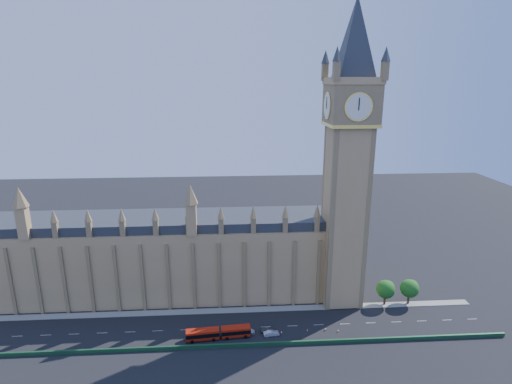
{
  "coord_description": "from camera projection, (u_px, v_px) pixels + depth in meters",
  "views": [
    {
      "loc": [
        2.41,
        -103.86,
        70.58
      ],
      "look_at": [
        9.65,
        10.0,
        39.16
      ],
      "focal_mm": 28.0,
      "sensor_mm": 36.0,
      "label": 1
    }
  ],
  "objects": [
    {
      "name": "cone_c",
      "position": [
        326.0,
        329.0,
        117.42
      ],
      "size": [
        0.59,
        0.59,
        0.78
      ],
      "rotation": [
        0.0,
        0.0,
        0.24
      ],
      "color": "black",
      "rests_on": "ground"
    },
    {
      "name": "elizabeth_tower",
      "position": [
        349.0,
        138.0,
        119.83
      ],
      "size": [
        20.59,
        20.59,
        105.0
      ],
      "color": "tan",
      "rests_on": "ground"
    },
    {
      "name": "palace_westminster",
      "position": [
        151.0,
        257.0,
        134.48
      ],
      "size": [
        120.0,
        20.0,
        28.0
      ],
      "color": "tan",
      "rests_on": "ground"
    },
    {
      "name": "cone_d",
      "position": [
        307.0,
        330.0,
        116.96
      ],
      "size": [
        0.52,
        0.52,
        0.69
      ],
      "rotation": [
        0.0,
        0.0,
        0.22
      ],
      "color": "black",
      "rests_on": "ground"
    },
    {
      "name": "ground",
      "position": [
        226.0,
        328.0,
        118.52
      ],
      "size": [
        400.0,
        400.0,
        0.0
      ],
      "primitive_type": "plane",
      "color": "black",
      "rests_on": "ground"
    },
    {
      "name": "car_grey",
      "position": [
        268.0,
        330.0,
        116.47
      ],
      "size": [
        4.56,
        2.04,
        1.52
      ],
      "primitive_type": "imported",
      "rotation": [
        0.0,
        0.0,
        1.51
      ],
      "color": "#42434A",
      "rests_on": "ground"
    },
    {
      "name": "bridge_parapet",
      "position": [
        225.0,
        346.0,
        109.71
      ],
      "size": [
        160.0,
        0.6,
        1.2
      ],
      "primitive_type": "cube",
      "color": "#1E4C2D",
      "rests_on": "ground"
    },
    {
      "name": "kerb_north",
      "position": [
        226.0,
        310.0,
        127.64
      ],
      "size": [
        160.0,
        3.0,
        0.16
      ],
      "primitive_type": "cube",
      "color": "gray",
      "rests_on": "ground"
    },
    {
      "name": "tree_east_near",
      "position": [
        386.0,
        289.0,
        129.92
      ],
      "size": [
        6.0,
        6.0,
        8.5
      ],
      "color": "#382619",
      "rests_on": "ground"
    },
    {
      "name": "cone_a",
      "position": [
        281.0,
        332.0,
        116.02
      ],
      "size": [
        0.45,
        0.45,
        0.68
      ],
      "rotation": [
        0.0,
        0.0,
        0.05
      ],
      "color": "black",
      "rests_on": "ground"
    },
    {
      "name": "tree_east_far",
      "position": [
        410.0,
        288.0,
        130.41
      ],
      "size": [
        6.0,
        6.0,
        8.5
      ],
      "color": "#382619",
      "rests_on": "ground"
    },
    {
      "name": "red_bus",
      "position": [
        218.0,
        333.0,
        113.53
      ],
      "size": [
        18.49,
        4.32,
        3.12
      ],
      "rotation": [
        0.0,
        0.0,
        0.09
      ],
      "color": "#B41D0C",
      "rests_on": "ground"
    },
    {
      "name": "cone_b",
      "position": [
        338.0,
        331.0,
        116.7
      ],
      "size": [
        0.61,
        0.61,
        0.75
      ],
      "rotation": [
        0.0,
        0.0,
        0.39
      ],
      "color": "black",
      "rests_on": "ground"
    },
    {
      "name": "car_white",
      "position": [
        246.0,
        331.0,
        116.07
      ],
      "size": [
        5.06,
        2.24,
        1.44
      ],
      "primitive_type": "imported",
      "rotation": [
        0.0,
        0.0,
        1.53
      ],
      "color": "silver",
      "rests_on": "ground"
    },
    {
      "name": "car_silver",
      "position": [
        271.0,
        333.0,
        114.97
      ],
      "size": [
        4.7,
        2.19,
        1.49
      ],
      "primitive_type": "imported",
      "rotation": [
        0.0,
        0.0,
        1.71
      ],
      "color": "#B2B3BA",
      "rests_on": "ground"
    }
  ]
}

